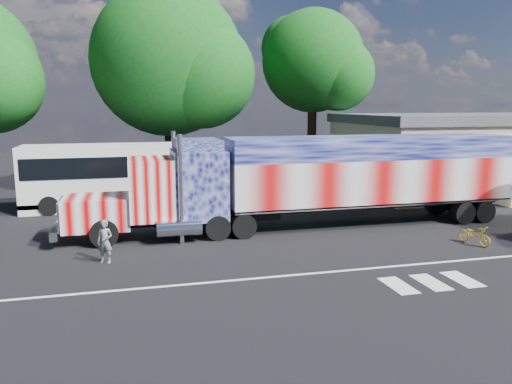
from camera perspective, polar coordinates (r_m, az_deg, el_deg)
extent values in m
plane|color=black|center=(20.29, 2.11, -6.71)|extent=(100.00, 100.00, 0.00)
cube|color=silver|center=(17.57, 4.91, -9.39)|extent=(30.00, 0.15, 0.01)
cube|color=silver|center=(17.16, 15.96, -10.23)|extent=(0.70, 1.60, 0.01)
cube|color=silver|center=(17.77, 19.35, -9.70)|extent=(0.70, 1.60, 0.01)
cube|color=silver|center=(18.44, 22.50, -9.19)|extent=(0.70, 1.60, 0.01)
cube|color=black|center=(22.65, -9.12, -3.14)|extent=(9.47, 1.05, 0.32)
cube|color=#D97778|center=(22.51, -17.73, -2.20)|extent=(2.74, 2.32, 1.37)
cube|color=silver|center=(22.64, -21.32, -2.34)|extent=(0.13, 2.00, 1.22)
cube|color=silver|center=(22.82, -21.74, -4.04)|extent=(0.32, 2.63, 0.38)
cube|color=#D97778|center=(22.30, -11.91, 0.43)|extent=(1.89, 2.63, 2.63)
cube|color=black|center=(22.22, -14.26, 1.54)|extent=(0.06, 2.21, 0.95)
cube|color=#464B87|center=(22.47, -6.56, 0.92)|extent=(2.32, 2.63, 3.05)
cube|color=#464B87|center=(22.27, -6.64, 5.34)|extent=(1.89, 2.53, 0.53)
cylinder|color=silver|center=(23.73, -9.28, 1.33)|extent=(0.21, 0.21, 4.63)
cylinder|color=silver|center=(21.00, -8.60, 0.24)|extent=(0.21, 0.21, 4.63)
cylinder|color=silver|center=(24.00, -9.42, -2.54)|extent=(1.89, 0.69, 0.69)
cylinder|color=silver|center=(21.34, -8.77, -4.08)|extent=(1.89, 0.69, 0.69)
cylinder|color=black|center=(21.51, -16.96, -4.58)|extent=(1.16, 0.37, 1.16)
cylinder|color=black|center=(23.76, -16.73, -3.21)|extent=(1.16, 0.37, 1.16)
cylinder|color=black|center=(21.84, -4.42, -4.04)|extent=(1.09, 0.58, 1.09)
cylinder|color=black|center=(23.96, -5.34, -2.80)|extent=(1.09, 0.58, 1.09)
cylinder|color=black|center=(22.06, -1.45, -3.87)|extent=(1.09, 0.58, 1.09)
cylinder|color=black|center=(24.17, -2.62, -2.66)|extent=(1.09, 0.58, 1.09)
cube|color=black|center=(25.23, 12.82, -1.31)|extent=(13.69, 1.16, 0.32)
cube|color=#D47676|center=(25.03, 12.92, 1.41)|extent=(14.11, 2.74, 2.11)
cube|color=#41498D|center=(24.85, 13.06, 5.01)|extent=(14.11, 2.74, 1.05)
cube|color=silver|center=(25.20, 12.83, -0.96)|extent=(14.11, 2.74, 0.13)
cube|color=silver|center=(28.88, 25.57, 2.85)|extent=(0.04, 2.63, 3.05)
cylinder|color=black|center=(26.78, 22.53, -2.17)|extent=(1.09, 0.58, 1.09)
cylinder|color=black|center=(28.54, 19.89, -1.30)|extent=(1.09, 0.58, 1.09)
cylinder|color=black|center=(27.49, 24.46, -2.01)|extent=(1.09, 0.58, 1.09)
cylinder|color=black|center=(29.20, 21.77, -1.17)|extent=(1.09, 0.58, 1.09)
cube|color=silver|center=(29.48, -13.44, 1.84)|extent=(12.38, 2.68, 3.61)
cube|color=black|center=(29.40, -13.49, 3.14)|extent=(11.97, 2.74, 1.14)
cube|color=black|center=(29.69, -13.34, -0.72)|extent=(12.38, 2.68, 0.26)
cube|color=black|center=(30.02, -25.35, 1.60)|extent=(0.06, 2.37, 1.44)
cylinder|color=black|center=(28.73, -22.58, -1.46)|extent=(1.03, 0.31, 1.03)
cylinder|color=black|center=(31.24, -21.93, -0.56)|extent=(1.03, 0.31, 1.03)
cylinder|color=black|center=(28.63, -7.08, -0.81)|extent=(1.03, 0.31, 1.03)
cylinder|color=black|center=(31.15, -7.69, 0.05)|extent=(1.03, 0.31, 1.03)
cylinder|color=black|center=(28.75, -5.25, -0.73)|extent=(1.03, 0.31, 1.03)
cylinder|color=black|center=(31.26, -6.00, 0.12)|extent=(1.03, 0.31, 1.03)
cube|color=beige|center=(39.27, 26.36, 3.76)|extent=(22.00, 10.00, 4.60)
cube|color=#46464B|center=(39.13, 26.65, 7.55)|extent=(22.40, 10.40, 0.60)
cube|color=#1E5926|center=(30.40, 21.03, 2.82)|extent=(1.60, 0.08, 1.20)
cube|color=#1E5926|center=(32.86, 26.75, 2.91)|extent=(1.60, 0.08, 1.20)
imported|color=slate|center=(19.40, -16.88, -5.44)|extent=(0.70, 0.60, 1.62)
imported|color=gold|center=(22.98, 23.68, -4.51)|extent=(0.90, 1.64, 0.82)
cylinder|color=black|center=(36.13, -9.83, 6.18)|extent=(0.70, 0.70, 7.09)
sphere|color=#145617|center=(36.19, -10.09, 14.60)|extent=(10.46, 10.46, 10.46)
sphere|color=#145617|center=(34.79, -6.30, 13.22)|extent=(7.32, 7.32, 7.32)
sphere|color=#145617|center=(37.76, -12.79, 15.86)|extent=(6.80, 6.80, 6.80)
cylinder|color=black|center=(39.57, 6.39, 6.73)|extent=(0.70, 0.70, 7.30)
sphere|color=#145617|center=(39.66, 6.55, 14.65)|extent=(7.81, 7.81, 7.81)
sphere|color=#145617|center=(39.08, 9.34, 13.13)|extent=(5.47, 5.47, 5.47)
sphere|color=#145617|center=(40.46, 4.35, 16.08)|extent=(5.08, 5.08, 5.08)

